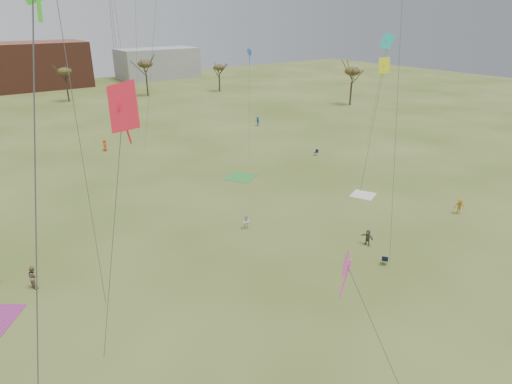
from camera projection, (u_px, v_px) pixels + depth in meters
ground at (360, 320)px, 30.11m from camera, size 260.00×260.00×0.00m
spectator_fore_b at (33, 277)px, 33.38m from camera, size 0.83×0.98×1.79m
spectator_fore_c at (368, 237)px, 39.58m from camera, size 0.54×1.38×1.45m
flyer_mid_b at (460, 206)px, 45.62m from camera, size 1.21×1.25×1.71m
spectator_mid_e at (246, 222)px, 42.47m from camera, size 0.91×0.92×1.50m
flyer_far_b at (105, 145)px, 66.38m from camera, size 0.91×1.03×1.76m
flyer_far_c at (258, 121)px, 81.00m from camera, size 0.70×1.14×1.70m
blanket_cream at (363, 195)px, 50.60m from camera, size 3.30×3.30×0.03m
blanket_olive at (240, 177)px, 55.99m from camera, size 4.62×4.62×0.03m
camp_chair_center at (385, 262)px, 36.64m from camera, size 0.73×0.72×0.87m
camp_chair_right at (316, 154)px, 64.48m from camera, size 0.60×0.56×0.87m
tree_line at (37, 81)px, 84.72m from camera, size 117.44×49.32×8.91m
building_brick at (35, 65)px, 119.86m from camera, size 26.00×16.00×12.00m
building_grey at (158, 63)px, 138.19m from camera, size 24.00×12.00×9.00m
radio_tower at (113, 13)px, 132.32m from camera, size 1.51×1.72×41.00m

